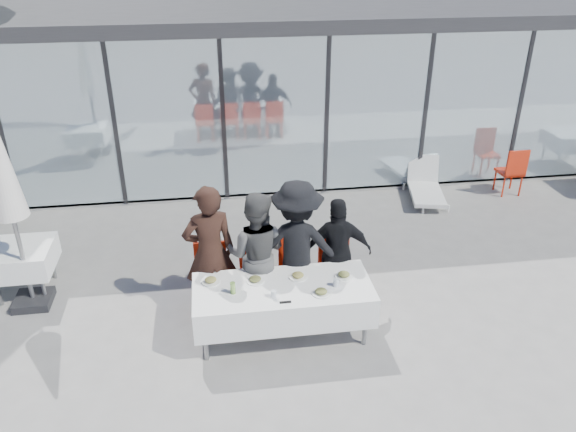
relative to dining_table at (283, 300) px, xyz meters
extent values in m
plane|color=gray|center=(0.40, 0.24, -0.54)|extent=(90.00, 90.00, 0.00)
cube|color=gray|center=(2.40, 8.24, -0.49)|extent=(14.00, 8.00, 0.10)
cube|color=black|center=(2.40, 12.14, 1.06)|extent=(14.00, 0.20, 3.20)
cube|color=black|center=(-4.50, 8.24, 1.06)|extent=(0.20, 8.00, 3.20)
cube|color=silver|center=(2.40, 4.27, 1.06)|extent=(13.60, 0.06, 3.10)
cube|color=#262628|center=(-4.40, 4.27, 1.06)|extent=(0.08, 0.10, 3.10)
cube|color=#262628|center=(-2.46, 4.27, 1.06)|extent=(0.08, 0.10, 3.10)
cube|color=#262628|center=(-0.52, 4.27, 1.06)|extent=(0.08, 0.10, 3.10)
cube|color=#262628|center=(1.42, 4.27, 1.06)|extent=(0.08, 0.10, 3.10)
cube|color=#262628|center=(3.37, 4.27, 1.06)|extent=(0.08, 0.10, 3.10)
cube|color=#262628|center=(5.31, 4.27, 1.06)|extent=(0.08, 0.10, 3.10)
cube|color=red|center=(-0.10, 6.74, -0.09)|extent=(0.45, 0.45, 0.90)
cube|color=red|center=(1.40, 7.24, -0.09)|extent=(0.45, 0.45, 0.90)
cube|color=red|center=(3.90, 6.74, -0.09)|extent=(0.45, 0.45, 0.90)
cube|color=red|center=(5.90, 7.44, -0.09)|extent=(0.45, 0.45, 0.90)
cube|color=white|center=(0.00, 0.00, 0.00)|extent=(2.26, 0.96, 0.42)
cylinder|color=gray|center=(-1.00, -0.35, -0.18)|extent=(0.06, 0.06, 0.71)
cylinder|color=gray|center=(1.00, -0.35, -0.18)|extent=(0.06, 0.06, 0.71)
cylinder|color=gray|center=(-1.00, 0.35, -0.18)|extent=(0.06, 0.06, 0.71)
cylinder|color=gray|center=(1.00, 0.35, -0.18)|extent=(0.06, 0.06, 0.71)
imported|color=black|center=(-0.89, 0.62, 0.42)|extent=(0.83, 0.83, 1.91)
cube|color=red|center=(-0.89, 0.66, -0.09)|extent=(0.44, 0.44, 0.05)
cube|color=red|center=(-0.89, 0.86, 0.16)|extent=(0.44, 0.04, 0.55)
cylinder|color=red|center=(-1.07, 0.48, -0.32)|extent=(0.04, 0.04, 0.43)
cylinder|color=red|center=(-0.71, 0.48, -0.32)|extent=(0.04, 0.04, 0.43)
cylinder|color=red|center=(-1.07, 0.84, -0.32)|extent=(0.04, 0.04, 0.43)
cylinder|color=red|center=(-0.71, 0.84, -0.32)|extent=(0.04, 0.04, 0.43)
imported|color=#545454|center=(-0.27, 0.62, 0.35)|extent=(1.07, 1.07, 1.77)
cube|color=red|center=(-0.27, 0.66, -0.09)|extent=(0.44, 0.44, 0.05)
cube|color=red|center=(-0.27, 0.86, 0.16)|extent=(0.44, 0.04, 0.55)
cylinder|color=red|center=(-0.45, 0.48, -0.32)|extent=(0.04, 0.04, 0.43)
cylinder|color=red|center=(-0.09, 0.48, -0.32)|extent=(0.04, 0.04, 0.43)
cylinder|color=red|center=(-0.45, 0.84, -0.32)|extent=(0.04, 0.04, 0.43)
cylinder|color=red|center=(-0.09, 0.84, -0.32)|extent=(0.04, 0.04, 0.43)
imported|color=black|center=(0.28, 0.62, 0.41)|extent=(1.39, 1.39, 1.89)
cube|color=red|center=(0.28, 0.66, -0.09)|extent=(0.44, 0.44, 0.05)
cube|color=red|center=(0.28, 0.86, 0.16)|extent=(0.44, 0.04, 0.55)
cylinder|color=red|center=(0.10, 0.48, -0.32)|extent=(0.04, 0.04, 0.43)
cylinder|color=red|center=(0.46, 0.48, -0.32)|extent=(0.04, 0.04, 0.43)
cylinder|color=red|center=(0.10, 0.84, -0.32)|extent=(0.04, 0.04, 0.43)
cylinder|color=red|center=(0.46, 0.84, -0.32)|extent=(0.04, 0.04, 0.43)
imported|color=black|center=(0.84, 0.62, 0.26)|extent=(0.99, 0.99, 1.60)
cube|color=red|center=(0.84, 0.66, -0.09)|extent=(0.44, 0.44, 0.05)
cube|color=red|center=(0.84, 0.86, 0.16)|extent=(0.44, 0.04, 0.55)
cylinder|color=red|center=(0.66, 0.48, -0.32)|extent=(0.04, 0.04, 0.43)
cylinder|color=red|center=(1.02, 0.48, -0.32)|extent=(0.04, 0.04, 0.43)
cylinder|color=red|center=(0.66, 0.84, -0.32)|extent=(0.04, 0.04, 0.43)
cylinder|color=red|center=(1.02, 0.84, -0.32)|extent=(0.04, 0.04, 0.43)
cylinder|color=white|center=(-0.89, 0.22, 0.22)|extent=(0.23, 0.23, 0.01)
ellipsoid|color=tan|center=(-0.89, 0.22, 0.25)|extent=(0.15, 0.15, 0.05)
cylinder|color=white|center=(-0.33, 0.16, 0.22)|extent=(0.23, 0.23, 0.01)
ellipsoid|color=#425C22|center=(-0.33, 0.16, 0.25)|extent=(0.15, 0.15, 0.05)
cylinder|color=white|center=(0.22, 0.16, 0.22)|extent=(0.23, 0.23, 0.01)
ellipsoid|color=tan|center=(0.22, 0.16, 0.25)|extent=(0.15, 0.15, 0.05)
cylinder|color=white|center=(0.81, 0.10, 0.22)|extent=(0.23, 0.23, 0.01)
ellipsoid|color=#425C22|center=(0.81, 0.10, 0.25)|extent=(0.15, 0.15, 0.05)
cylinder|color=white|center=(0.44, -0.23, 0.22)|extent=(0.23, 0.23, 0.01)
ellipsoid|color=#425C22|center=(0.44, -0.23, 0.25)|extent=(0.15, 0.15, 0.05)
cylinder|color=#80AF49|center=(-0.63, -0.06, 0.29)|extent=(0.06, 0.06, 0.15)
cylinder|color=silver|center=(-0.14, -0.23, 0.26)|extent=(0.07, 0.07, 0.10)
cylinder|color=silver|center=(0.66, -0.09, 0.26)|extent=(0.07, 0.07, 0.10)
cube|color=black|center=(-0.02, -0.35, 0.22)|extent=(0.14, 0.03, 0.01)
cube|color=white|center=(-3.56, 1.51, 0.02)|extent=(0.86, 0.86, 0.36)
cylinder|color=gray|center=(-3.26, 1.21, -0.18)|extent=(0.05, 0.05, 0.72)
cylinder|color=gray|center=(-3.86, 1.81, -0.18)|extent=(0.05, 0.05, 0.72)
cylinder|color=gray|center=(-3.26, 1.81, -0.18)|extent=(0.05, 0.05, 0.72)
cube|color=red|center=(5.06, 3.74, -0.09)|extent=(0.46, 0.46, 0.05)
cube|color=red|center=(5.07, 3.54, 0.16)|extent=(0.44, 0.06, 0.55)
cylinder|color=red|center=(4.88, 3.56, -0.32)|extent=(0.04, 0.04, 0.43)
cylinder|color=red|center=(5.24, 3.56, -0.32)|extent=(0.04, 0.04, 0.43)
cylinder|color=red|center=(4.88, 3.92, -0.32)|extent=(0.04, 0.04, 0.43)
cylinder|color=red|center=(5.24, 3.92, -0.32)|extent=(0.04, 0.04, 0.43)
cube|color=black|center=(-3.41, 1.16, -0.48)|extent=(0.50, 0.50, 0.12)
cylinder|color=gray|center=(-3.41, 1.16, 0.81)|extent=(0.06, 0.06, 2.70)
cube|color=silver|center=(3.32, 3.64, -0.36)|extent=(0.86, 1.40, 0.08)
cube|color=silver|center=(3.43, 4.18, -0.09)|extent=(0.64, 0.38, 0.54)
cylinder|color=silver|center=(3.07, 3.09, -0.47)|extent=(0.04, 0.04, 0.14)
cylinder|color=silver|center=(3.57, 3.09, -0.47)|extent=(0.04, 0.04, 0.14)
cylinder|color=silver|center=(3.07, 4.19, -0.47)|extent=(0.04, 0.04, 0.14)
cylinder|color=silver|center=(3.57, 4.19, -0.47)|extent=(0.04, 0.04, 0.14)
cylinder|color=#382316|center=(0.90, 13.24, 0.46)|extent=(0.44, 0.44, 2.00)
camera|label=1|loc=(-0.78, -5.81, 4.21)|focal=35.00mm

